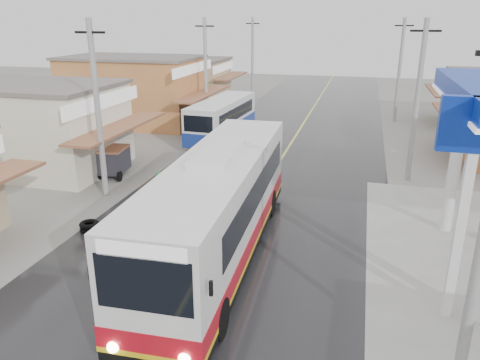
{
  "coord_description": "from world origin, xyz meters",
  "views": [
    {
      "loc": [
        4.42,
        -9.42,
        8.01
      ],
      "look_at": [
        -0.02,
        7.45,
        1.92
      ],
      "focal_mm": 35.0,
      "sensor_mm": 36.0,
      "label": 1
    }
  ],
  "objects_px": {
    "coach_bus": "(220,206)",
    "tricycle_near": "(114,160)",
    "second_bus": "(222,118)",
    "tyre_stack": "(89,226)",
    "cyclist": "(162,202)"
  },
  "relations": [
    {
      "from": "tricycle_near",
      "to": "tyre_stack",
      "type": "xyz_separation_m",
      "value": [
        2.42,
        -6.4,
        -0.69
      ]
    },
    {
      "from": "coach_bus",
      "to": "tricycle_near",
      "type": "height_order",
      "value": "coach_bus"
    },
    {
      "from": "second_bus",
      "to": "tyre_stack",
      "type": "relative_size",
      "value": 10.79
    },
    {
      "from": "second_bus",
      "to": "cyclist",
      "type": "height_order",
      "value": "second_bus"
    },
    {
      "from": "second_bus",
      "to": "cyclist",
      "type": "bearing_deg",
      "value": -80.24
    },
    {
      "from": "second_bus",
      "to": "cyclist",
      "type": "distance_m",
      "value": 13.54
    },
    {
      "from": "tricycle_near",
      "to": "cyclist",
      "type": "bearing_deg",
      "value": -51.8
    },
    {
      "from": "second_bus",
      "to": "tricycle_near",
      "type": "distance_m",
      "value": 9.57
    },
    {
      "from": "coach_bus",
      "to": "tricycle_near",
      "type": "xyz_separation_m",
      "value": [
        -7.99,
        6.97,
        -0.99
      ]
    },
    {
      "from": "second_bus",
      "to": "coach_bus",
      "type": "bearing_deg",
      "value": -69.82
    },
    {
      "from": "cyclist",
      "to": "tyre_stack",
      "type": "xyz_separation_m",
      "value": [
        -2.27,
        -1.94,
        -0.5
      ]
    },
    {
      "from": "coach_bus",
      "to": "cyclist",
      "type": "relative_size",
      "value": 5.95
    },
    {
      "from": "tricycle_near",
      "to": "second_bus",
      "type": "bearing_deg",
      "value": 61.89
    },
    {
      "from": "cyclist",
      "to": "tyre_stack",
      "type": "bearing_deg",
      "value": -158.07
    },
    {
      "from": "coach_bus",
      "to": "second_bus",
      "type": "distance_m",
      "value": 16.65
    }
  ]
}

